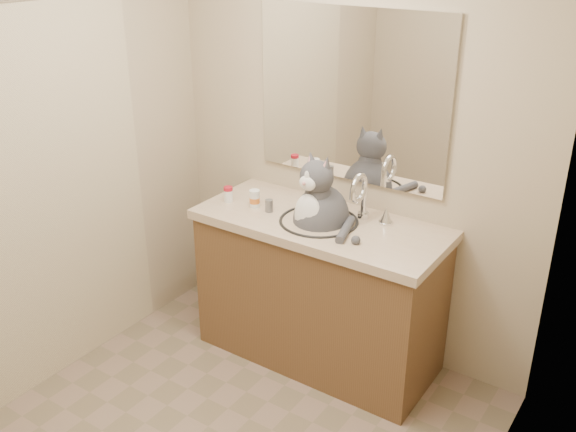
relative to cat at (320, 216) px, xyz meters
The scene contains 8 objects.
room 1.01m from the cat, 90.06° to the right, with size 2.22×2.52×2.42m.
vanity 0.43m from the cat, 94.38° to the left, with size 1.34×0.59×1.12m.
mirror 0.64m from the cat, 90.22° to the left, with size 1.10×0.02×0.90m, color white.
shower_curtain 1.36m from the cat, 140.85° to the right, with size 0.02×1.30×1.93m.
cat is the anchor object (origin of this frame).
pill_bottle_redcap 0.56m from the cat, behind, with size 0.05×0.05×0.09m.
pill_bottle_orange 0.40m from the cat, behind, with size 0.07×0.07×0.10m.
grey_canister 0.29m from the cat, 169.54° to the right, with size 0.06×0.06×0.07m.
Camera 1 is at (1.56, -1.66, 2.24)m, focal length 40.00 mm.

